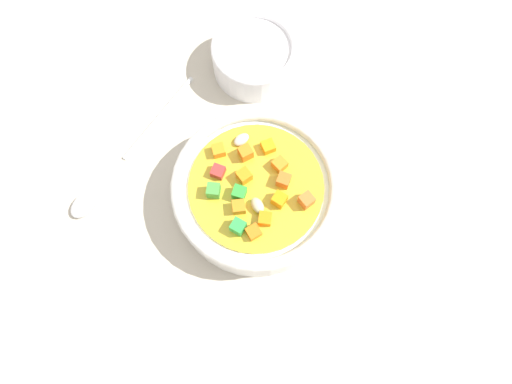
% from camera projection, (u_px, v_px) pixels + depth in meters
% --- Properties ---
extents(ground_plane, '(1.40, 1.40, 0.02)m').
position_uv_depth(ground_plane, '(256.00, 201.00, 0.58)').
color(ground_plane, '#BAB2A0').
extents(soup_bowl_main, '(0.20, 0.20, 0.06)m').
position_uv_depth(soup_bowl_main, '(256.00, 191.00, 0.54)').
color(soup_bowl_main, white).
rests_on(soup_bowl_main, ground_plane).
extents(spoon, '(0.03, 0.24, 0.01)m').
position_uv_depth(spoon, '(113.00, 170.00, 0.58)').
color(spoon, silver).
rests_on(spoon, ground_plane).
extents(side_bowl_small, '(0.11, 0.11, 0.05)m').
position_uv_depth(side_bowl_small, '(254.00, 57.00, 0.60)').
color(side_bowl_small, white).
rests_on(side_bowl_small, ground_plane).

